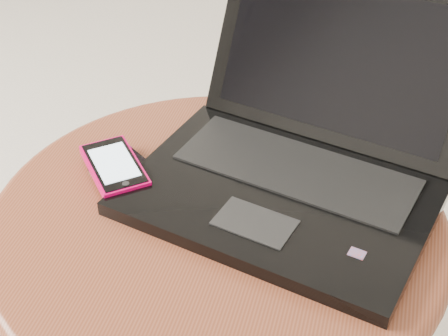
# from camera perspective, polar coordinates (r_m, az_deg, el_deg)

# --- Properties ---
(table) EXTENTS (0.57, 0.57, 0.45)m
(table) POSITION_cam_1_polar(r_m,az_deg,el_deg) (0.92, -0.55, -8.38)
(table) COLOR brown
(table) RESTS_ON ground
(laptop) EXTENTS (0.44, 0.43, 0.22)m
(laptop) POSITION_cam_1_polar(r_m,az_deg,el_deg) (0.88, 6.10, 1.03)
(laptop) COLOR black
(laptop) RESTS_ON table
(phone_black) EXTENTS (0.14, 0.13, 0.01)m
(phone_black) POSITION_cam_1_polar(r_m,az_deg,el_deg) (0.90, -7.34, -0.97)
(phone_black) COLOR black
(phone_black) RESTS_ON table
(phone_pink) EXTENTS (0.12, 0.13, 0.01)m
(phone_pink) POSITION_cam_1_polar(r_m,az_deg,el_deg) (0.91, -9.03, 0.10)
(phone_pink) COLOR #D90253
(phone_pink) RESTS_ON phone_black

